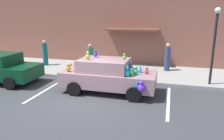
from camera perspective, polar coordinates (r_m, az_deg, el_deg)
The scene contains 12 objects.
ground_plane at distance 9.16m, azimuth -8.35°, elevation -8.31°, with size 60.00×60.00×0.00m, color #38383A.
sidewalk at distance 13.62m, azimuth 0.04°, elevation -0.21°, with size 24.00×4.00×0.15m, color gray.
storefront_building at distance 15.26m, azimuth 2.26°, elevation 13.20°, with size 24.00×1.25×6.40m.
parking_stripe_front at distance 9.39m, azimuth 14.61°, elevation -8.04°, with size 0.12×3.60×0.01m, color silver.
parking_stripe_rear at distance 10.96m, azimuth -16.76°, elevation -4.90°, with size 0.12×3.60×0.01m, color silver.
plush_covered_car at distance 9.98m, azimuth -1.17°, elevation -1.38°, with size 4.30×2.11×1.95m.
parked_sedan_behind at distance 12.88m, azimuth -27.31°, elevation 0.56°, with size 4.02×2.04×1.54m.
teddy_bear_on_sidewalk at distance 12.81m, azimuth -10.94°, elevation 0.31°, with size 0.34×0.29×0.65m.
street_lamp_post at distance 11.43m, azimuth 25.38°, elevation 7.55°, with size 0.28×0.28×3.68m.
pedestrian_near_shopfront at distance 13.22m, azimuth -5.72°, elevation 3.00°, with size 0.37×0.37×1.66m.
pedestrian_walking_past at distance 13.67m, azimuth 14.33°, elevation 3.11°, with size 0.34×0.34×1.69m.
pedestrian_by_lamp at distance 15.38m, azimuth -17.17°, elevation 4.15°, with size 0.34×0.34×1.70m.
Camera 1 is at (3.48, -7.71, 3.51)m, focal length 34.79 mm.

